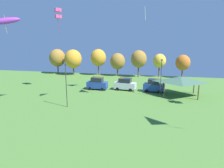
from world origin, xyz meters
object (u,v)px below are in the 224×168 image
Objects in this scene: kite_flying_0 at (58,13)px; light_post_1 at (161,76)px; parked_car_third_from_left at (154,86)px; treeline_tree_3 at (118,61)px; parked_car_leftmost at (97,84)px; light_post_0 at (66,83)px; treeline_tree_4 at (139,59)px; kite_flying_6 at (5,21)px; park_pavilion at (180,79)px; treeline_tree_6 at (183,63)px; treeline_tree_5 at (160,61)px; parked_car_second_from_left at (125,84)px; treeline_tree_1 at (73,59)px; treeline_tree_0 at (57,58)px; treeline_tree_2 at (98,58)px.

light_post_1 is (19.86, -0.75, -11.40)m from kite_flying_0.
kite_flying_0 reaches higher than parked_car_third_from_left.
treeline_tree_3 is (-11.88, 20.32, 0.38)m from light_post_1.
light_post_0 is at bearing -95.15° from parked_car_leftmost.
kite_flying_0 is 1.06× the size of parked_car_third_from_left.
treeline_tree_3 is 0.88× the size of treeline_tree_4.
kite_flying_6 is 15.48m from light_post_0.
light_post_0 reaches higher than parked_car_leftmost.
park_pavilion is 19.45m from treeline_tree_6.
kite_flying_6 is 38.84m from treeline_tree_5.
parked_car_third_from_left is 19.35m from treeline_tree_6.
parked_car_third_from_left is 0.63× the size of treeline_tree_3.
treeline_tree_6 is at bearing 59.35° from parked_car_second_from_left.
treeline_tree_4 is at bearing 1.11° from treeline_tree_1.
treeline_tree_4 reaches higher than parked_car_leftmost.
kite_flying_0 is at bearing -167.45° from parked_car_third_from_left.
treeline_tree_3 is (2.32, 29.39, 0.40)m from light_post_0.
kite_flying_6 is at bearing 166.46° from light_post_0.
kite_flying_0 reaches higher than treeline_tree_3.
kite_flying_6 is 28.43m from light_post_1.
parked_car_third_from_left is 0.55× the size of treeline_tree_1.
kite_flying_0 reaches higher than treeline_tree_6.
treeline_tree_3 reaches higher than park_pavilion.
parked_car_second_from_left is 14.75m from light_post_0.
parked_car_third_from_left is 34.55m from treeline_tree_0.
treeline_tree_2 is (2.12, 19.79, -10.12)m from kite_flying_0.
light_post_0 is at bearing -13.54° from kite_flying_6.
parked_car_second_from_left is 0.67× the size of light_post_1.
treeline_tree_5 reaches higher than park_pavilion.
treeline_tree_3 is at bearing 129.56° from park_pavilion.
treeline_tree_3 is (19.08, -0.15, -0.63)m from treeline_tree_0.
light_post_0 is at bearing -147.44° from light_post_1.
treeline_tree_6 is (13.22, 17.29, 2.97)m from parked_car_second_from_left.
light_post_0 is 16.85m from light_post_1.
treeline_tree_5 is 6.24m from treeline_tree_6.
treeline_tree_3 is 11.87m from treeline_tree_5.
light_post_0 is 33.46m from treeline_tree_5.
treeline_tree_0 is at bearing 151.36° from park_pavilion.
light_post_0 is 0.89× the size of treeline_tree_2.
treeline_tree_5 is (14.16, 30.31, 0.70)m from light_post_0.
light_post_0 reaches higher than treeline_tree_5.
light_post_0 is 1.05× the size of treeline_tree_5.
kite_flying_0 reaches higher than treeline_tree_4.
kite_flying_6 is at bearing -154.21° from parked_car_third_from_left.
parked_car_second_from_left is 0.60× the size of treeline_tree_2.
kite_flying_6 is 43.08m from treeline_tree_6.
kite_flying_6 reaches higher than treeline_tree_6.
kite_flying_0 reaches higher than treeline_tree_1.
kite_flying_6 is 0.61× the size of treeline_tree_2.
kite_flying_6 reaches higher than park_pavilion.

